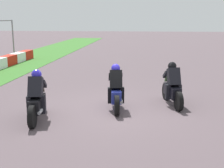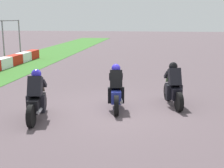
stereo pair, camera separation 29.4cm
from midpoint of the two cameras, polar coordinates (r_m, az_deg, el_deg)
The scene contains 4 objects.
ground_plane at distance 10.12m, azimuth -0.73°, elevation -4.86°, with size 120.00×120.00×0.00m, color #52454A.
rider_lane_a at distance 10.70m, azimuth 10.56°, elevation -0.67°, with size 2.02×0.66×1.51m.
rider_lane_b at distance 10.06m, azimuth -0.11°, elevation -1.29°, with size 2.04×0.59×1.51m.
rider_lane_c at distance 9.29m, azimuth -14.84°, elevation -2.86°, with size 2.04×0.59×1.51m.
Camera 1 is at (-9.61, -1.03, 3.00)m, focal length 48.47 mm.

